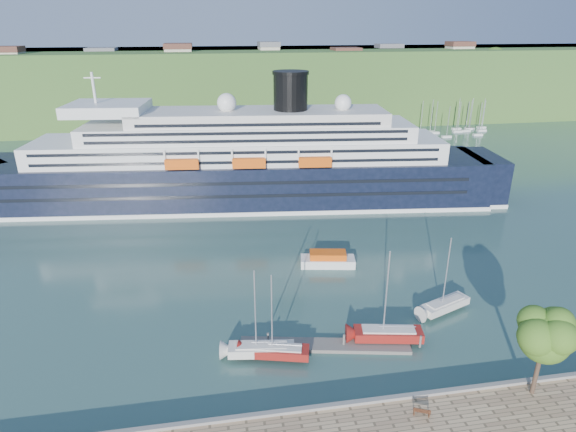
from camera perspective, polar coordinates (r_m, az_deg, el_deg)
The scene contains 12 objects.
ground at distance 47.36m, azimuth 8.99°, elevation -21.75°, with size 400.00×400.00×0.00m, color #30564D.
far_hillside at distance 178.75m, azimuth -5.76°, elevation 15.23°, with size 400.00×50.00×24.00m, color #305F26.
quay_coping at distance 46.44m, azimuth 9.16°, elevation -20.88°, with size 220.00×0.50×0.30m, color slate.
cruise_ship at distance 91.04m, azimuth -7.08°, elevation 8.96°, with size 109.88×16.00×24.67m, color black, non-canonical shape.
park_bench at distance 46.12m, azimuth 15.58°, elevation -21.34°, with size 1.50×0.61×0.96m, color #4E2A16, non-canonical shape.
promenade_tree at distance 49.26m, azimuth 27.90°, elevation -13.75°, with size 5.85×5.85×9.69m, color #39671B, non-canonical shape.
floating_pontoon at distance 53.80m, azimuth 4.37°, elevation -15.04°, with size 18.33×2.24×0.41m, color slate, non-canonical shape.
sailboat_white_near at distance 49.61m, azimuth -3.27°, elevation -11.94°, with size 7.56×2.10×9.77m, color silver, non-canonical shape.
sailboat_red at distance 52.63m, azimuth 12.13°, elevation -9.78°, with size 8.17×2.27×10.55m, color maroon, non-canonical shape.
sailboat_white_far at distance 60.00m, azimuth 18.52°, elevation -6.89°, with size 7.33×2.04×9.47m, color silver, non-canonical shape.
tender_launch at distance 69.42m, azimuth 4.73°, elevation -5.07°, with size 7.82×2.68×2.16m, color #DF510D, non-canonical shape.
sailboat_extra at distance 49.44m, azimuth -1.33°, elevation -12.29°, with size 7.28×2.02×9.41m, color maroon, non-canonical shape.
Camera 1 is at (-12.41, -32.14, 32.50)m, focal length 30.00 mm.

